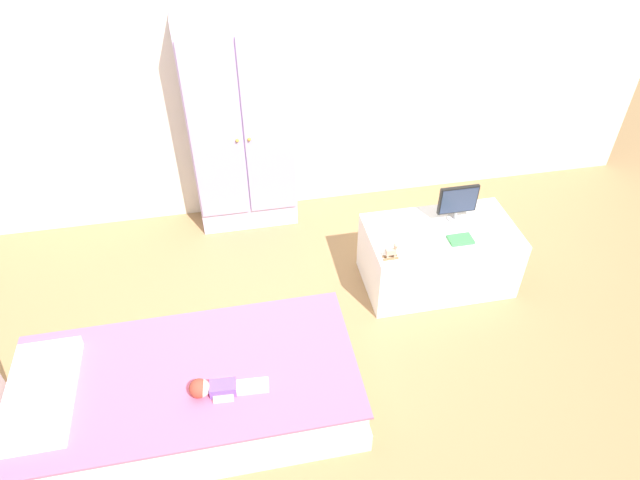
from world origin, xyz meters
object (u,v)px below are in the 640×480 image
(wardrobe, at_px, (241,128))
(rocking_horse_toy, at_px, (392,251))
(doll, at_px, (214,388))
(tv_monitor, at_px, (458,201))
(book_green, at_px, (461,240))
(tv_stand, at_px, (438,256))
(bed, at_px, (189,392))

(wardrobe, xyz_separation_m, rocking_horse_toy, (0.77, -1.12, -0.30))
(doll, bearing_deg, tv_monitor, 30.04)
(doll, xyz_separation_m, book_green, (1.57, 0.72, 0.11))
(wardrobe, relative_size, tv_stand, 1.64)
(bed, relative_size, rocking_horse_toy, 15.86)
(book_green, bearing_deg, rocking_horse_toy, -171.24)
(wardrobe, distance_m, tv_stand, 1.59)
(bed, distance_m, tv_monitor, 1.98)
(rocking_horse_toy, bearing_deg, doll, -149.50)
(bed, relative_size, tv_monitor, 6.98)
(wardrobe, bearing_deg, rocking_horse_toy, -55.49)
(tv_stand, xyz_separation_m, rocking_horse_toy, (-0.40, -0.19, 0.27))
(doll, bearing_deg, tv_stand, 29.34)
(wardrobe, height_order, tv_monitor, wardrobe)
(bed, bearing_deg, wardrobe, 73.71)
(bed, relative_size, tv_stand, 1.86)
(wardrobe, relative_size, tv_monitor, 6.16)
(bed, relative_size, wardrobe, 1.13)
(bed, xyz_separation_m, doll, (0.15, -0.14, 0.19))
(tv_monitor, xyz_separation_m, book_green, (-0.05, -0.21, -0.14))
(doll, height_order, book_green, book_green)
(doll, relative_size, rocking_horse_toy, 3.49)
(book_green, bearing_deg, tv_stand, 120.73)
(doll, height_order, wardrobe, wardrobe)
(tv_stand, height_order, tv_monitor, tv_monitor)
(rocking_horse_toy, height_order, book_green, rocking_horse_toy)
(wardrobe, bearing_deg, doll, -100.54)
(book_green, bearing_deg, wardrobe, 139.73)
(tv_monitor, relative_size, rocking_horse_toy, 2.27)
(rocking_horse_toy, distance_m, book_green, 0.47)
(wardrobe, height_order, rocking_horse_toy, wardrobe)
(bed, bearing_deg, doll, -43.53)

